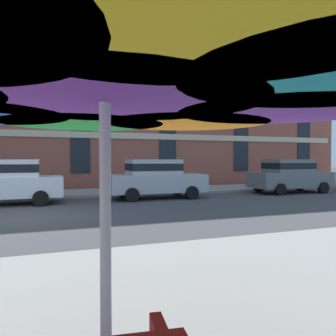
{
  "coord_description": "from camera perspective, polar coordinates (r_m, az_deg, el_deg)",
  "views": [
    {
      "loc": [
        0.84,
        -10.75,
        1.79
      ],
      "look_at": [
        5.92,
        3.2,
        1.4
      ],
      "focal_mm": 35.7,
      "sensor_mm": 36.0,
      "label": 1
    }
  ],
  "objects": [
    {
      "name": "sedan_gray",
      "position": [
        18.91,
        20.07,
        -1.13
      ],
      "size": [
        4.4,
        1.98,
        1.78
      ],
      "color": "slate",
      "rests_on": "ground"
    },
    {
      "name": "apartment_building",
      "position": [
        26.91,
        -22.06,
        18.27
      ],
      "size": [
        42.71,
        12.08,
        19.2
      ],
      "color": "#934C3D",
      "rests_on": "ground"
    },
    {
      "name": "patio_umbrella",
      "position": [
        1.84,
        -10.77,
        17.18
      ],
      "size": [
        3.61,
        3.61,
        2.56
      ],
      "color": "silver",
      "rests_on": "ground"
    },
    {
      "name": "sidewalk_far",
      "position": [
        17.65,
        -22.7,
        -4.24
      ],
      "size": [
        56.0,
        3.6,
        0.12
      ],
      "primitive_type": "cube",
      "color": "gray",
      "rests_on": "ground"
    },
    {
      "name": "sedan_white",
      "position": [
        14.55,
        -26.06,
        -1.96
      ],
      "size": [
        4.4,
        1.98,
        1.78
      ],
      "color": "silver",
      "rests_on": "ground"
    },
    {
      "name": "ground_plane",
      "position": [
        10.93,
        -24.38,
        -8.05
      ],
      "size": [
        120.0,
        120.0,
        0.0
      ],
      "primitive_type": "plane",
      "color": "#424244"
    },
    {
      "name": "sedan_silver",
      "position": [
        15.2,
        -2.15,
        -1.66
      ],
      "size": [
        4.4,
        1.98,
        1.78
      ],
      "color": "#A8AAB2",
      "rests_on": "ground"
    }
  ]
}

